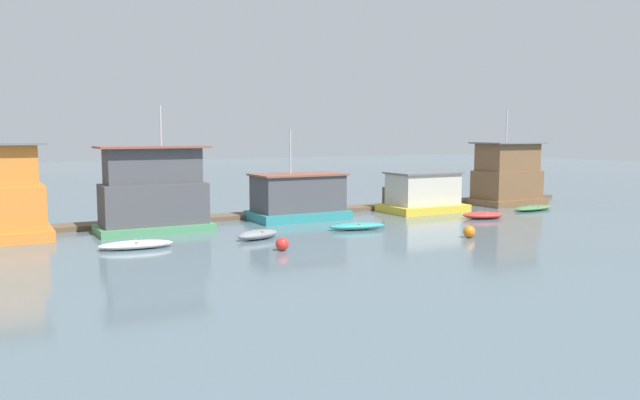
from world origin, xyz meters
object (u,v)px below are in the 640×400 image
houseboat_yellow (423,194)px  buoy_red (282,244)px  buoy_orange (469,232)px  houseboat_teal (298,197)px  houseboat_brown (507,176)px  mooring_post_far_right (145,212)px  houseboat_green (154,193)px  dinghy_red (483,215)px  dinghy_teal (357,226)px  dinghy_green (533,208)px  dinghy_white (136,245)px  dinghy_grey (258,234)px  mooring_post_near_left (141,212)px  mooring_post_centre (384,199)px

houseboat_yellow → buoy_red: bearing=-150.2°
buoy_red → buoy_orange: 10.99m
houseboat_teal → buoy_red: size_ratio=9.64×
houseboat_brown → mooring_post_far_right: houseboat_brown is taller
houseboat_green → buoy_red: (4.13, -9.07, -1.96)m
dinghy_red → mooring_post_far_right: bearing=161.9°
houseboat_brown → dinghy_teal: bearing=-162.5°
dinghy_green → buoy_red: bearing=-166.4°
dinghy_white → mooring_post_far_right: (2.12, 7.12, 0.78)m
buoy_orange → dinghy_grey: bearing=154.0°
houseboat_yellow → dinghy_green: size_ratio=1.44×
houseboat_teal → houseboat_brown: bearing=-0.5°
dinghy_green → mooring_post_far_right: size_ratio=2.09×
mooring_post_far_right → buoy_red: mooring_post_far_right is taller
houseboat_yellow → mooring_post_near_left: houseboat_yellow is taller
mooring_post_centre → dinghy_green: bearing=-28.1°
houseboat_yellow → dinghy_teal: 10.40m
houseboat_green → mooring_post_near_left: bearing=99.1°
houseboat_yellow → buoy_orange: (-4.96, -10.58, -1.02)m
houseboat_teal → buoy_orange: size_ratio=9.37×
houseboat_brown → dinghy_white: bearing=-169.8°
dinghy_teal → houseboat_yellow: bearing=29.8°
dinghy_green → mooring_post_near_left: mooring_post_near_left is taller
houseboat_green → buoy_orange: (15.02, -10.56, -1.95)m
dinghy_white → buoy_red: size_ratio=5.72×
houseboat_brown → buoy_orange: 17.97m
houseboat_yellow → buoy_orange: size_ratio=8.74×
houseboat_teal → mooring_post_near_left: size_ratio=3.22×
mooring_post_near_left → buoy_orange: 19.87m
dinghy_teal → houseboat_brown: bearing=17.5°
dinghy_teal → mooring_post_near_left: size_ratio=1.86×
dinghy_white → buoy_red: buoy_red is taller
houseboat_brown → buoy_red: 26.75m
houseboat_green → dinghy_red: bearing=-13.0°
dinghy_teal → dinghy_red: 10.30m
dinghy_grey → mooring_post_far_right: bearing=121.0°
houseboat_green → dinghy_white: 5.91m
dinghy_green → dinghy_teal: bearing=-173.9°
dinghy_grey → mooring_post_far_right: mooring_post_far_right is taller
houseboat_teal → dinghy_red: 12.79m
dinghy_teal → dinghy_grey: bearing=-177.8°
dinghy_teal → mooring_post_far_right: (-11.08, 7.15, 0.77)m
dinghy_white → dinghy_grey: (6.56, -0.28, 0.05)m
houseboat_green → dinghy_teal: size_ratio=2.02×
dinghy_grey → buoy_red: 3.71m
houseboat_green → buoy_orange: 18.47m
houseboat_green → dinghy_green: 28.18m
dinghy_red → mooring_post_far_right: 22.50m
mooring_post_far_right → buoy_orange: (15.09, -12.60, -0.65)m
dinghy_grey → mooring_post_near_left: mooring_post_near_left is taller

